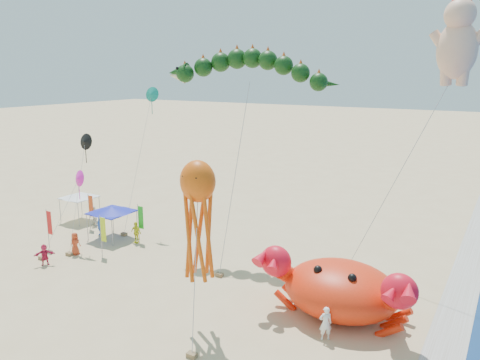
{
  "coord_description": "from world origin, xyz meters",
  "views": [
    {
      "loc": [
        13.87,
        -24.66,
        13.68
      ],
      "look_at": [
        -2.0,
        2.0,
        6.5
      ],
      "focal_mm": 35.0,
      "sensor_mm": 36.0,
      "label": 1
    }
  ],
  "objects_px": {
    "dragon_kite": "(248,74)",
    "cherub_kite": "(458,39)",
    "canopy_blue": "(112,210)",
    "canopy_white": "(79,195)",
    "crab_inflatable": "(340,288)",
    "octopus_kite": "(198,211)"
  },
  "relations": [
    {
      "from": "dragon_kite",
      "to": "octopus_kite",
      "type": "distance_m",
      "value": 13.83
    },
    {
      "from": "crab_inflatable",
      "to": "dragon_kite",
      "type": "distance_m",
      "value": 16.69
    },
    {
      "from": "cherub_kite",
      "to": "canopy_white",
      "type": "bearing_deg",
      "value": -174.31
    },
    {
      "from": "crab_inflatable",
      "to": "cherub_kite",
      "type": "relative_size",
      "value": 0.49
    },
    {
      "from": "dragon_kite",
      "to": "canopy_white",
      "type": "relative_size",
      "value": 4.95
    },
    {
      "from": "crab_inflatable",
      "to": "canopy_white",
      "type": "relative_size",
      "value": 2.95
    },
    {
      "from": "dragon_kite",
      "to": "cherub_kite",
      "type": "xyz_separation_m",
      "value": [
        13.74,
        1.26,
        2.02
      ]
    },
    {
      "from": "cherub_kite",
      "to": "canopy_white",
      "type": "height_order",
      "value": "cherub_kite"
    },
    {
      "from": "cherub_kite",
      "to": "octopus_kite",
      "type": "distance_m",
      "value": 18.54
    },
    {
      "from": "dragon_kite",
      "to": "canopy_blue",
      "type": "bearing_deg",
      "value": -161.62
    },
    {
      "from": "crab_inflatable",
      "to": "canopy_blue",
      "type": "xyz_separation_m",
      "value": [
        -20.81,
        2.82,
        0.72
      ]
    },
    {
      "from": "crab_inflatable",
      "to": "canopy_white",
      "type": "distance_m",
      "value": 27.34
    },
    {
      "from": "dragon_kite",
      "to": "canopy_blue",
      "type": "relative_size",
      "value": 4.37
    },
    {
      "from": "octopus_kite",
      "to": "canopy_blue",
      "type": "distance_m",
      "value": 17.02
    },
    {
      "from": "canopy_blue",
      "to": "canopy_white",
      "type": "distance_m",
      "value": 6.38
    },
    {
      "from": "octopus_kite",
      "to": "dragon_kite",
      "type": "bearing_deg",
      "value": 107.5
    },
    {
      "from": "canopy_blue",
      "to": "canopy_white",
      "type": "relative_size",
      "value": 1.13
    },
    {
      "from": "crab_inflatable",
      "to": "octopus_kite",
      "type": "height_order",
      "value": "octopus_kite"
    },
    {
      "from": "crab_inflatable",
      "to": "dragon_kite",
      "type": "height_order",
      "value": "dragon_kite"
    },
    {
      "from": "canopy_blue",
      "to": "octopus_kite",
      "type": "bearing_deg",
      "value": -27.94
    },
    {
      "from": "cherub_kite",
      "to": "octopus_kite",
      "type": "height_order",
      "value": "cherub_kite"
    },
    {
      "from": "canopy_white",
      "to": "dragon_kite",
      "type": "bearing_deg",
      "value": 6.06
    }
  ]
}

